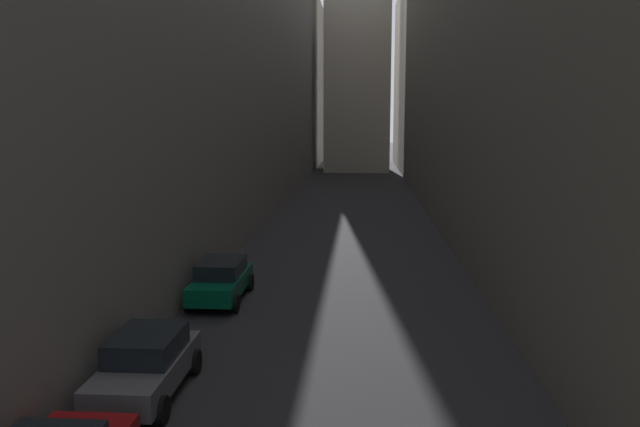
% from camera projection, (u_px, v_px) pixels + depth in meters
% --- Properties ---
extents(ground_plane, '(264.00, 264.00, 0.00)m').
position_uv_depth(ground_plane, '(351.00, 213.00, 45.64)').
color(ground_plane, '#232326').
extents(building_block_left, '(14.95, 108.00, 23.35)m').
position_uv_depth(building_block_left, '(176.00, 51.00, 46.75)').
color(building_block_left, slate).
rests_on(building_block_left, ground).
extents(building_block_right, '(11.20, 108.00, 23.71)m').
position_uv_depth(building_block_right, '(509.00, 46.00, 45.09)').
color(building_block_right, '#60594F').
rests_on(building_block_right, ground).
extents(parked_car_left_third, '(1.90, 4.19, 1.56)m').
position_uv_depth(parked_car_left_third, '(146.00, 364.00, 15.60)').
color(parked_car_left_third, '#4C4C51').
rests_on(parked_car_left_third, ground).
extents(parked_car_left_far, '(1.89, 4.32, 1.52)m').
position_uv_depth(parked_car_left_far, '(221.00, 279.00, 23.78)').
color(parked_car_left_far, '#05472D').
rests_on(parked_car_left_far, ground).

